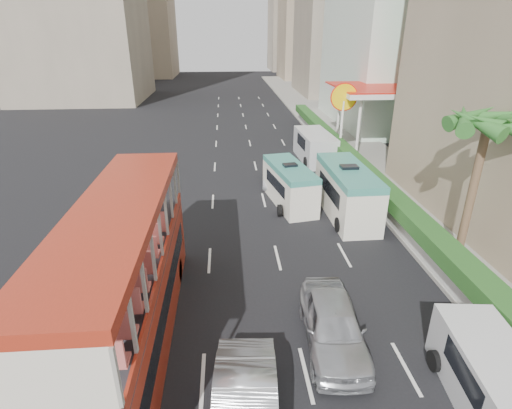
{
  "coord_description": "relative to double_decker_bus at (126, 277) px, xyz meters",
  "views": [
    {
      "loc": [
        -2.66,
        -11.12,
        9.8
      ],
      "look_at": [
        -1.5,
        4.0,
        3.2
      ],
      "focal_mm": 28.0,
      "sensor_mm": 36.0,
      "label": 1
    }
  ],
  "objects": [
    {
      "name": "ground_plane",
      "position": [
        6.0,
        0.0,
        -2.53
      ],
      "size": [
        200.0,
        200.0,
        0.0
      ],
      "primitive_type": "plane",
      "color": "black",
      "rests_on": "ground"
    },
    {
      "name": "double_decker_bus",
      "position": [
        0.0,
        0.0,
        0.0
      ],
      "size": [
        2.5,
        11.0,
        5.06
      ],
      "primitive_type": "cube",
      "color": "#A32916",
      "rests_on": "ground"
    },
    {
      "name": "car_silver_lane_b",
      "position": [
        6.72,
        -0.75,
        -2.53
      ],
      "size": [
        2.2,
        4.85,
        1.61
      ],
      "primitive_type": "imported",
      "rotation": [
        0.0,
        0.0,
        -0.06
      ],
      "color": "#B1B3B8",
      "rests_on": "ground"
    },
    {
      "name": "van_asset",
      "position": [
        6.8,
        14.77,
        -2.53
      ],
      "size": [
        2.39,
        4.41,
        1.17
      ],
      "primitive_type": "imported",
      "rotation": [
        0.0,
        0.0,
        -0.11
      ],
      "color": "silver",
      "rests_on": "ground"
    },
    {
      "name": "minibus_near",
      "position": [
        7.11,
        11.41,
        -1.32
      ],
      "size": [
        2.77,
        5.68,
        2.41
      ],
      "primitive_type": "cube",
      "rotation": [
        0.0,
        0.0,
        0.18
      ],
      "color": "silver",
      "rests_on": "ground"
    },
    {
      "name": "minibus_far",
      "position": [
        10.11,
        9.51,
        -1.12
      ],
      "size": [
        2.24,
        6.4,
        2.82
      ],
      "primitive_type": "cube",
      "rotation": [
        0.0,
        0.0,
        0.02
      ],
      "color": "silver",
      "rests_on": "ground"
    },
    {
      "name": "panel_van_near",
      "position": [
        10.47,
        -3.56,
        -1.61
      ],
      "size": [
        2.32,
        4.75,
        1.83
      ],
      "primitive_type": "cube",
      "rotation": [
        0.0,
        0.0,
        -0.11
      ],
      "color": "silver",
      "rests_on": "ground"
    },
    {
      "name": "panel_van_far",
      "position": [
        10.56,
        20.18,
        -1.39
      ],
      "size": [
        2.56,
        5.82,
        2.29
      ],
      "primitive_type": "cube",
      "rotation": [
        0.0,
        0.0,
        0.05
      ],
      "color": "silver",
      "rests_on": "ground"
    },
    {
      "name": "sidewalk",
      "position": [
        15.0,
        25.0,
        -2.44
      ],
      "size": [
        6.0,
        120.0,
        0.18
      ],
      "primitive_type": "cube",
      "color": "#99968C",
      "rests_on": "ground"
    },
    {
      "name": "kerb_wall",
      "position": [
        12.2,
        14.0,
        -1.85
      ],
      "size": [
        0.3,
        44.0,
        1.0
      ],
      "primitive_type": "cube",
      "color": "silver",
      "rests_on": "sidewalk"
    },
    {
      "name": "hedge",
      "position": [
        12.2,
        14.0,
        -1.0
      ],
      "size": [
        1.1,
        44.0,
        0.7
      ],
      "primitive_type": "cube",
      "color": "#2D6626",
      "rests_on": "kerb_wall"
    },
    {
      "name": "palm_tree",
      "position": [
        13.8,
        4.0,
        0.85
      ],
      "size": [
        0.36,
        0.36,
        6.4
      ],
      "primitive_type": "cylinder",
      "color": "brown",
      "rests_on": "sidewalk"
    },
    {
      "name": "shell_station",
      "position": [
        16.0,
        23.0,
        0.22
      ],
      "size": [
        6.5,
        8.0,
        5.5
      ],
      "primitive_type": "cube",
      "color": "silver",
      "rests_on": "ground"
    }
  ]
}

